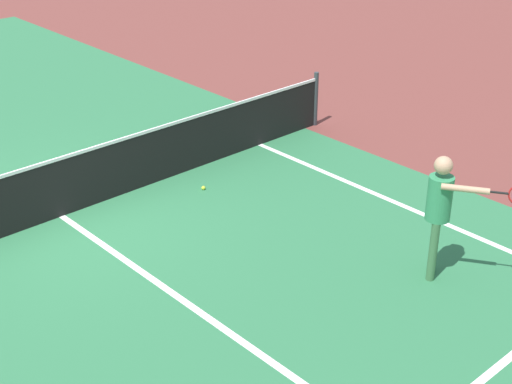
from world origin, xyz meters
TOP-DOWN VIEW (x-y plane):
  - ground_plane at (0.00, 0.00)m, footprint 60.00×60.00m
  - court_surface_inbounds at (0.00, 0.00)m, footprint 10.62×24.40m
  - line_center_service at (0.00, -3.20)m, footprint 0.10×6.40m
  - net at (0.00, 0.00)m, footprint 11.26×0.09m
  - player_near at (2.80, -4.80)m, footprint 0.64×1.16m
  - tennis_ball_near_net at (2.16, -0.75)m, footprint 0.07×0.07m

SIDE VIEW (x-z plane):
  - ground_plane at x=0.00m, z-range 0.00..0.00m
  - court_surface_inbounds at x=0.00m, z-range 0.00..0.00m
  - line_center_service at x=0.00m, z-range 0.00..0.01m
  - tennis_ball_near_net at x=2.16m, z-range 0.00..0.07m
  - net at x=0.00m, z-range -0.04..1.03m
  - player_near at x=2.80m, z-range 0.22..1.93m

